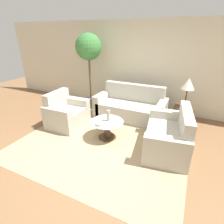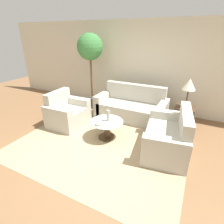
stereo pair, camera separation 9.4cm
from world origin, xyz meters
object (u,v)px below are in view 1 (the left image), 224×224
at_px(sofa_main, 131,107).
at_px(loveseat, 170,137).
at_px(coffee_table, 107,127).
at_px(vase, 108,116).
at_px(armchair, 66,114).
at_px(bowl, 100,124).
at_px(potted_plant, 89,52).
at_px(table_lamp, 188,85).

relative_size(sofa_main, loveseat, 1.31).
relative_size(coffee_table, vase, 2.89).
bearing_deg(coffee_table, vase, 72.67).
height_order(armchair, bowl, armchair).
relative_size(coffee_table, potted_plant, 0.33).
bearing_deg(armchair, vase, -95.79).
height_order(sofa_main, armchair, sofa_main).
bearing_deg(armchair, potted_plant, -1.39).
xyz_separation_m(loveseat, vase, (-1.34, -0.12, 0.26)).
relative_size(loveseat, table_lamp, 2.13).
distance_m(table_lamp, potted_plant, 2.85).
bearing_deg(loveseat, vase, -93.34).
xyz_separation_m(loveseat, coffee_table, (-1.35, -0.15, -0.02)).
distance_m(table_lamp, vase, 2.00).
distance_m(potted_plant, bowl, 2.41).
distance_m(sofa_main, coffee_table, 1.29).
height_order(sofa_main, coffee_table, sofa_main).
bearing_deg(coffee_table, armchair, 174.08).
xyz_separation_m(coffee_table, table_lamp, (1.49, 1.25, 0.85)).
distance_m(loveseat, coffee_table, 1.36).
xyz_separation_m(sofa_main, potted_plant, (-1.38, 0.12, 1.44)).
xyz_separation_m(sofa_main, vase, (-0.09, -1.25, 0.26)).
relative_size(potted_plant, vase, 8.80).
distance_m(coffee_table, potted_plant, 2.40).
xyz_separation_m(coffee_table, vase, (0.01, 0.04, 0.28)).
xyz_separation_m(potted_plant, vase, (1.30, -1.37, -1.19)).
height_order(coffee_table, bowl, bowl).
bearing_deg(sofa_main, bowl, -96.19).
bearing_deg(coffee_table, table_lamp, 40.02).
relative_size(sofa_main, potted_plant, 0.87).
distance_m(coffee_table, bowl, 0.29).
relative_size(sofa_main, coffee_table, 2.64).
bearing_deg(potted_plant, table_lamp, -3.16).
bearing_deg(sofa_main, potted_plant, 174.91).
bearing_deg(vase, table_lamp, 39.40).
bearing_deg(armchair, coffee_table, -97.46).
distance_m(loveseat, table_lamp, 1.39).
height_order(table_lamp, bowl, table_lamp).
xyz_separation_m(table_lamp, bowl, (-1.56, -1.48, -0.68)).
bearing_deg(loveseat, coffee_table, -91.84).
xyz_separation_m(loveseat, table_lamp, (0.14, 1.10, 0.83)).
bearing_deg(table_lamp, vase, -140.60).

